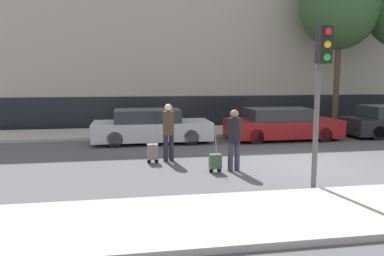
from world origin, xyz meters
name	(u,v)px	position (x,y,z in m)	size (l,w,h in m)	color
ground_plane	(306,166)	(0.00, 0.00, 0.00)	(80.00, 80.00, 0.00)	#4C4C4F
sidewalk_far	(238,130)	(0.00, 7.00, 0.06)	(28.00, 3.00, 0.12)	#A39E93
building_facade	(221,42)	(0.00, 10.46, 4.52)	(28.00, 2.58, 9.06)	#A89E8C
parked_car_0	(151,127)	(-4.27, 4.69, 0.63)	(4.62, 1.88, 1.33)	#B7BABF
parked_car_1	(282,125)	(1.13, 4.48, 0.62)	(4.63, 1.87, 1.31)	maroon
pedestrian_left	(168,129)	(-3.93, 1.29, 1.02)	(0.34, 0.34, 1.78)	#23232D
trolley_left	(153,152)	(-4.44, 1.08, 0.35)	(0.34, 0.29, 1.13)	slate
pedestrian_right	(234,136)	(-2.28, -0.26, 0.98)	(0.35, 0.34, 1.72)	#383347
trolley_right	(215,161)	(-2.82, -0.34, 0.32)	(0.34, 0.29, 1.06)	#335138
traffic_light	(321,76)	(-0.93, -2.36, 2.63)	(0.28, 0.47, 3.69)	#515154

